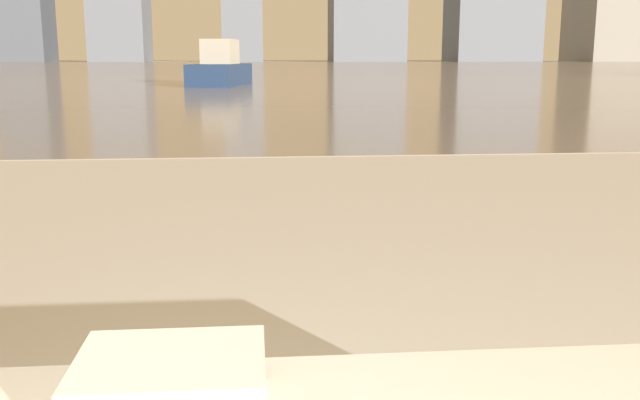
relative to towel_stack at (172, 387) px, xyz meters
The scene contains 3 objects.
towel_stack is the anchor object (origin of this frame).
harbor_water 61.10m from the towel_stack, 89.85° to the left, with size 180.00×110.00×0.01m.
harbor_boat_0 23.45m from the towel_stack, 92.51° to the left, with size 2.08×4.17×1.50m.
Camera 1 is at (-0.05, 0.09, 0.98)m, focal length 40.00 mm.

